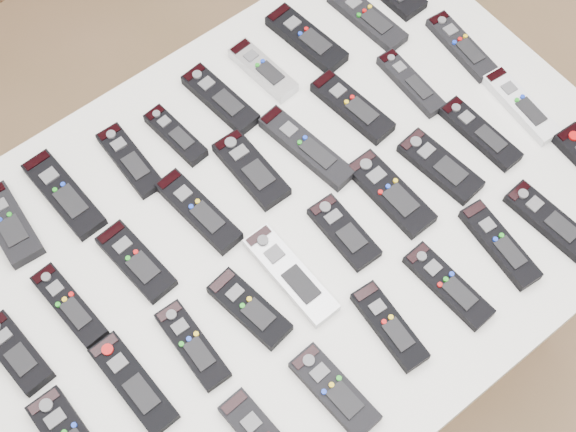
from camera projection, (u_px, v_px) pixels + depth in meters
ground at (303, 367)px, 2.12m from camera, size 4.00×4.00×0.00m
table at (288, 235)px, 1.49m from camera, size 1.25×0.88×0.78m
remote_1 at (9, 224)px, 1.42m from camera, size 0.07×0.17×0.02m
remote_2 at (64, 194)px, 1.45m from camera, size 0.07×0.20×0.02m
remote_3 at (130, 160)px, 1.49m from camera, size 0.05×0.16×0.02m
remote_4 at (176, 135)px, 1.51m from camera, size 0.05×0.15×0.02m
remote_5 at (220, 99)px, 1.55m from camera, size 0.07×0.18×0.02m
remote_6 at (263, 70)px, 1.58m from camera, size 0.06×0.16×0.02m
remote_7 at (306, 39)px, 1.61m from camera, size 0.08×0.19×0.02m
remote_8 at (367, 18)px, 1.64m from camera, size 0.06×0.19×0.02m
remote_10 at (16, 353)px, 1.32m from camera, size 0.06×0.15×0.02m
remote_11 at (70, 306)px, 1.36m from camera, size 0.06×0.17×0.02m
remote_12 at (136, 261)px, 1.39m from camera, size 0.07×0.16×0.02m
remote_13 at (199, 211)px, 1.44m from camera, size 0.07×0.19×0.02m
remote_14 at (251, 169)px, 1.48m from camera, size 0.06×0.17×0.02m
remote_15 at (306, 148)px, 1.50m from camera, size 0.07×0.21×0.02m
remote_16 at (352, 107)px, 1.54m from camera, size 0.07×0.18×0.02m
remote_17 at (411, 83)px, 1.56m from camera, size 0.05×0.17×0.02m
remote_18 at (461, 46)px, 1.61m from camera, size 0.06×0.18×0.02m
remote_20 at (133, 384)px, 1.30m from camera, size 0.06×0.18×0.02m
remote_21 at (192, 345)px, 1.33m from camera, size 0.05×0.16×0.02m
remote_22 at (250, 308)px, 1.35m from camera, size 0.08×0.16×0.02m
remote_23 at (291, 275)px, 1.38m from camera, size 0.06×0.20×0.02m
remote_24 at (344, 232)px, 1.42m from camera, size 0.06×0.15×0.02m
remote_25 at (390, 194)px, 1.45m from camera, size 0.06×0.18×0.02m
remote_26 at (440, 166)px, 1.48m from camera, size 0.08×0.17×0.02m
remote_27 at (480, 134)px, 1.51m from camera, size 0.05×0.18×0.02m
remote_28 at (521, 106)px, 1.54m from camera, size 0.06×0.18×0.02m
remote_32 at (335, 391)px, 1.29m from camera, size 0.06×0.17×0.02m
remote_33 at (389, 326)px, 1.34m from camera, size 0.06×0.16×0.02m
remote_34 at (448, 286)px, 1.37m from camera, size 0.06×0.18×0.02m
remote_35 at (500, 245)px, 1.41m from camera, size 0.06×0.18×0.02m
remote_36 at (550, 221)px, 1.43m from camera, size 0.06×0.18×0.02m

